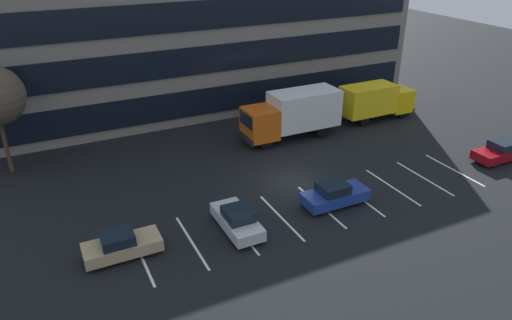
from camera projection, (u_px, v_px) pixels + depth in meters
name	position (u px, v px, depth m)	size (l,w,h in m)	color
ground_plane	(293.00, 183.00, 32.26)	(120.00, 120.00, 0.00)	black
office_building	(197.00, 28.00, 43.56)	(40.57, 10.29, 14.40)	slate
lot_markings	(321.00, 206.00, 29.51)	(22.54, 5.40, 0.01)	silver
box_truck_orange	(293.00, 113.00, 38.27)	(8.14, 2.69, 3.77)	#D85914
box_truck_yellow_all	(376.00, 100.00, 42.07)	(6.95, 2.30, 3.22)	yellow
sedan_maroon	(500.00, 151.00, 35.08)	(4.12, 1.72, 1.47)	maroon
sedan_navy	(335.00, 194.00, 29.42)	(4.19, 1.75, 1.50)	navy
sedan_silver	(237.00, 220.00, 26.93)	(1.70, 4.07, 1.46)	silver
sedan_tan	(121.00, 245.00, 24.82)	(3.98, 1.67, 1.43)	tan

